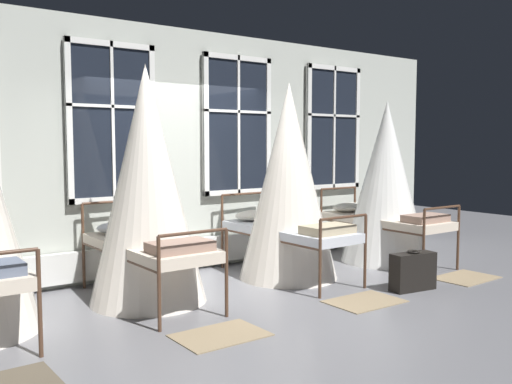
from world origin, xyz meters
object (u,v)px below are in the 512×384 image
at_px(cot_second, 147,188).
at_px(cot_third, 288,184).
at_px(suitcase_dark, 413,271).
at_px(cot_fourth, 386,184).

bearing_deg(cot_second, cot_third, -92.02).
bearing_deg(cot_second, suitcase_dark, -118.19).
distance_m(cot_third, cot_fourth, 1.77).
xyz_separation_m(cot_second, suitcase_dark, (2.71, -1.38, -1.02)).
distance_m(cot_second, cot_fourth, 3.69).
xyz_separation_m(cot_third, suitcase_dark, (0.78, -1.35, -0.98)).
xyz_separation_m(cot_second, cot_third, (1.93, -0.03, -0.04)).
height_order(cot_second, cot_third, cot_second).
height_order(cot_fourth, suitcase_dark, cot_fourth).
xyz_separation_m(cot_fourth, suitcase_dark, (-0.99, -1.30, -0.91)).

